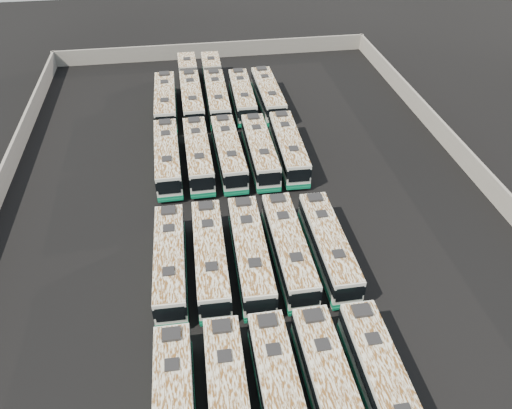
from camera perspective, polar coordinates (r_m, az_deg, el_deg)
name	(u,v)px	position (r m, az deg, el deg)	size (l,w,h in m)	color
ground	(249,209)	(44.93, -0.84, -0.54)	(140.00, 140.00, 0.00)	black
perimeter_wall	(249,199)	(44.25, -0.86, 0.58)	(45.20, 73.20, 2.20)	gray
bus_front_left	(229,405)	(30.54, -3.12, -21.95)	(2.49, 10.90, 3.06)	silver
bus_front_center	(280,397)	(30.80, 2.81, -21.16)	(2.34, 10.80, 3.04)	silver
bus_front_right	(332,393)	(31.19, 8.67, -20.52)	(2.51, 11.05, 3.10)	silver
bus_front_far_right	(384,386)	(32.02, 14.40, -19.43)	(2.38, 10.93, 3.07)	silver
bus_midfront_far_left	(170,261)	(38.26, -9.77, -6.42)	(2.45, 10.78, 3.02)	silver
bus_midfront_left	(210,257)	(38.18, -5.25, -5.97)	(2.49, 10.97, 3.08)	silver
bus_midfront_center	(250,253)	(38.27, -0.66, -5.58)	(2.52, 11.17, 3.14)	silver
bus_midfront_right	(288,248)	(38.77, 3.73, -5.01)	(2.40, 11.05, 3.11)	silver
bus_midfront_far_right	(328,246)	(39.39, 8.26, -4.66)	(2.35, 10.73, 3.02)	silver
bus_midback_far_left	(168,157)	(49.79, -10.08, 5.34)	(2.51, 11.11, 3.12)	silver
bus_midback_left	(198,155)	(49.78, -6.63, 5.69)	(2.48, 11.05, 3.10)	silver
bus_midback_center	(229,152)	(49.86, -3.16, 5.97)	(2.57, 11.12, 3.12)	silver
bus_midback_right	(260,150)	(50.13, 0.45, 6.20)	(2.32, 10.96, 3.09)	silver
bus_midback_far_right	(289,147)	(50.71, 3.74, 6.53)	(2.59, 11.04, 3.09)	silver
bus_back_far_left	(166,101)	(60.49, -10.30, 11.53)	(2.45, 11.26, 3.17)	silver
bus_back_left	(190,89)	(63.23, -7.51, 13.00)	(2.51, 17.35, 3.14)	silver
bus_back_center	(215,88)	(63.18, -4.70, 13.17)	(2.51, 17.27, 3.13)	silver
bus_back_right	(242,96)	(60.96, -1.58, 12.26)	(2.47, 10.76, 3.02)	silver
bus_back_far_right	(268,95)	(61.18, 1.39, 12.42)	(2.46, 11.09, 3.12)	silver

